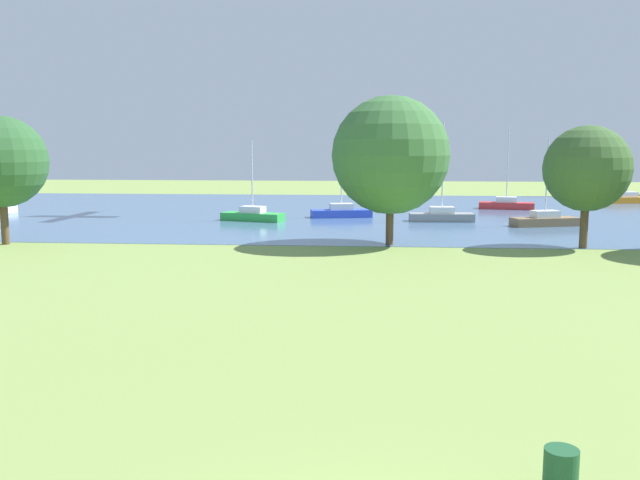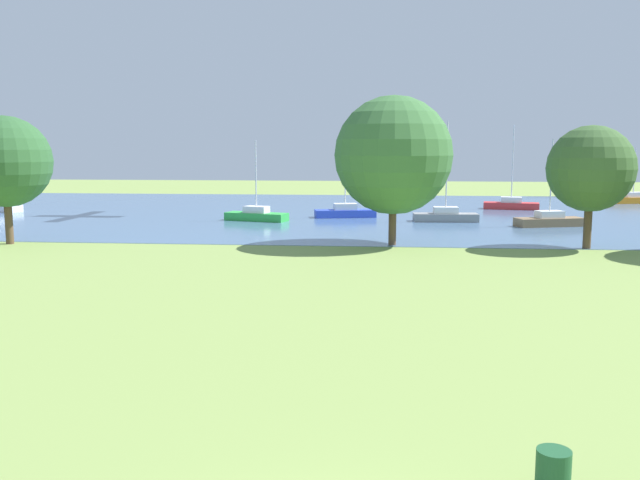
% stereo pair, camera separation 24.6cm
% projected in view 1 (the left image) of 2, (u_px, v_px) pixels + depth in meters
% --- Properties ---
extents(ground_plane, '(160.00, 160.00, 0.00)m').
position_uv_depth(ground_plane, '(369.00, 273.00, 30.06)').
color(ground_plane, '#7F994C').
extents(litter_bin, '(0.56, 0.56, 0.80)m').
position_uv_depth(litter_bin, '(561.00, 472.00, 10.89)').
color(litter_bin, '#1E512D').
rests_on(litter_bin, ground).
extents(water_surface, '(140.00, 40.00, 0.02)m').
position_uv_depth(water_surface, '(372.00, 212.00, 57.70)').
color(water_surface, '#4A6C93').
rests_on(water_surface, ground).
extents(sailboat_blue, '(5.01, 2.51, 6.55)m').
position_uv_depth(sailboat_blue, '(341.00, 212.00, 53.47)').
color(sailboat_blue, blue).
rests_on(sailboat_blue, water_surface).
extents(sailboat_red, '(4.99, 2.30, 7.51)m').
position_uv_depth(sailboat_red, '(506.00, 204.00, 60.47)').
color(sailboat_red, red).
rests_on(sailboat_red, water_surface).
extents(sailboat_brown, '(5.03, 2.77, 6.13)m').
position_uv_depth(sailboat_brown, '(545.00, 220.00, 47.61)').
color(sailboat_brown, brown).
rests_on(sailboat_brown, water_surface).
extents(sailboat_gray, '(4.87, 1.75, 7.50)m').
position_uv_depth(sailboat_gray, '(442.00, 215.00, 50.61)').
color(sailboat_gray, gray).
rests_on(sailboat_gray, water_surface).
extents(sailboat_green, '(5.03, 2.78, 6.07)m').
position_uv_depth(sailboat_green, '(253.00, 215.00, 50.99)').
color(sailboat_green, green).
rests_on(sailboat_green, water_surface).
extents(sailboat_orange, '(5.02, 2.62, 5.48)m').
position_uv_depth(sailboat_orange, '(627.00, 199.00, 66.89)').
color(sailboat_orange, orange).
rests_on(sailboat_orange, water_surface).
extents(tree_east_far, '(5.25, 5.25, 7.40)m').
position_uv_depth(tree_east_far, '(1.00, 162.00, 38.23)').
color(tree_east_far, brown).
rests_on(tree_east_far, ground).
extents(tree_west_far, '(6.72, 6.72, 8.50)m').
position_uv_depth(tree_west_far, '(391.00, 155.00, 37.95)').
color(tree_west_far, brown).
rests_on(tree_west_far, ground).
extents(tree_west_near, '(4.72, 4.72, 6.80)m').
position_uv_depth(tree_west_near, '(587.00, 169.00, 36.76)').
color(tree_west_near, brown).
rests_on(tree_west_near, ground).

